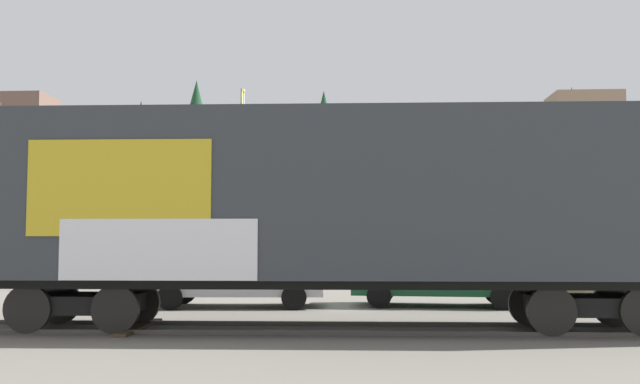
% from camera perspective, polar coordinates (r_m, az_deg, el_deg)
% --- Properties ---
extents(ground_plane, '(260.00, 260.00, 0.00)m').
position_cam_1_polar(ground_plane, '(13.89, 5.10, -11.32)').
color(ground_plane, slate).
extents(track, '(60.02, 3.09, 0.08)m').
position_cam_1_polar(track, '(13.87, 4.80, -11.17)').
color(track, '#4C4742').
rests_on(track, ground_plane).
extents(freight_car, '(15.30, 3.28, 4.47)m').
position_cam_1_polar(freight_car, '(13.77, 0.92, -0.72)').
color(freight_car, '#33383D').
rests_on(freight_car, ground_plane).
extents(flagpole, '(0.23, 1.39, 7.43)m').
position_cam_1_polar(flagpole, '(25.53, -6.46, 2.67)').
color(flagpole, silver).
rests_on(flagpole, ground_plane).
extents(hillside, '(119.59, 36.25, 16.34)m').
position_cam_1_polar(hillside, '(72.36, 2.07, -0.82)').
color(hillside, gray).
rests_on(hillside, ground_plane).
extents(parked_car_white, '(4.67, 2.01, 1.81)m').
position_cam_1_polar(parked_car_white, '(18.67, -7.20, -6.61)').
color(parked_car_white, silver).
rests_on(parked_car_white, ground_plane).
extents(parked_car_green, '(4.81, 2.38, 1.55)m').
position_cam_1_polar(parked_car_green, '(19.00, 9.62, -6.89)').
color(parked_car_green, '#1E5933').
rests_on(parked_car_green, ground_plane).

